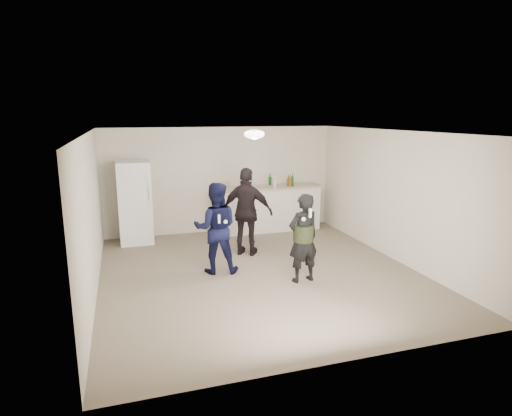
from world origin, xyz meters
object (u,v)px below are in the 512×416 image
object	(u,v)px
man	(216,228)
spectator	(247,212)
counter	(266,209)
shaker	(228,184)
fridge	(135,203)
woman	(303,238)

from	to	relation	value
man	spectator	size ratio (longest dim) A/B	0.92
counter	shaker	size ratio (longest dim) A/B	15.29
spectator	counter	bearing A→B (deg)	-89.13
fridge	spectator	distance (m)	2.61
shaker	spectator	distance (m)	1.77
counter	woman	distance (m)	3.31
shaker	woman	world-z (taller)	woman
counter	fridge	world-z (taller)	fridge
counter	man	bearing A→B (deg)	-126.38
counter	shaker	bearing A→B (deg)	171.67
woman	fridge	bearing A→B (deg)	-59.51
shaker	woman	distance (m)	3.46
fridge	man	xyz separation A→B (m)	(1.31, -2.32, -0.08)
man	spectator	world-z (taller)	spectator
man	spectator	bearing A→B (deg)	-123.41
shaker	fridge	bearing A→B (deg)	-174.56
fridge	spectator	bearing A→B (deg)	-36.26
woman	spectator	xyz separation A→B (m)	(-0.50, 1.65, 0.12)
fridge	spectator	size ratio (longest dim) A/B	1.02
shaker	spectator	bearing A→B (deg)	-91.33
man	fridge	bearing A→B (deg)	-48.07
fridge	woman	distance (m)	4.13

